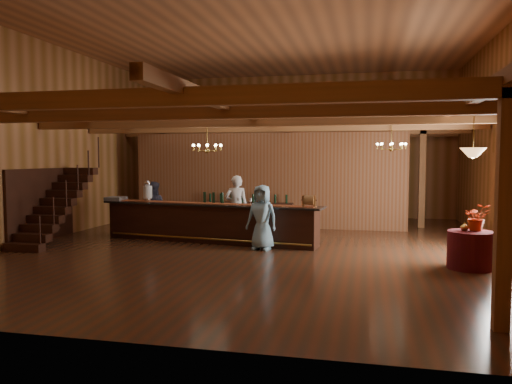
% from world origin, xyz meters
% --- Properties ---
extents(floor, '(14.00, 14.00, 0.00)m').
position_xyz_m(floor, '(0.00, 0.00, 0.00)').
color(floor, '#502715').
rests_on(floor, ground).
extents(ceiling, '(14.00, 14.00, 0.00)m').
position_xyz_m(ceiling, '(0.00, 0.00, 5.50)').
color(ceiling, '#AC6C40').
rests_on(ceiling, wall_back).
extents(wall_back, '(12.00, 0.10, 5.50)m').
position_xyz_m(wall_back, '(0.00, 7.00, 2.75)').
color(wall_back, '#996038').
rests_on(wall_back, floor).
extents(wall_front, '(12.00, 0.10, 5.50)m').
position_xyz_m(wall_front, '(0.00, -7.00, 2.75)').
color(wall_front, '#996038').
rests_on(wall_front, floor).
extents(wall_left, '(0.10, 14.00, 5.50)m').
position_xyz_m(wall_left, '(-6.00, 0.00, 2.75)').
color(wall_left, '#996038').
rests_on(wall_left, floor).
extents(wall_right, '(0.10, 14.00, 5.50)m').
position_xyz_m(wall_right, '(6.00, 0.00, 2.75)').
color(wall_right, '#996038').
rests_on(wall_right, floor).
extents(beam_grid, '(11.90, 13.90, 0.39)m').
position_xyz_m(beam_grid, '(0.00, 0.51, 3.24)').
color(beam_grid, '#A45E31').
rests_on(beam_grid, wall_left).
extents(support_posts, '(9.20, 10.20, 3.20)m').
position_xyz_m(support_posts, '(0.00, -0.50, 1.60)').
color(support_posts, '#A45E31').
rests_on(support_posts, floor).
extents(partition_wall, '(9.00, 0.18, 3.10)m').
position_xyz_m(partition_wall, '(-0.50, 3.50, 1.55)').
color(partition_wall, brown).
rests_on(partition_wall, floor).
extents(window_right_back, '(0.12, 1.05, 1.75)m').
position_xyz_m(window_right_back, '(5.95, 1.00, 1.55)').
color(window_right_back, white).
rests_on(window_right_back, wall_right).
extents(staircase, '(1.00, 2.80, 2.00)m').
position_xyz_m(staircase, '(-5.45, -0.74, 1.00)').
color(staircase, '#33170E').
rests_on(staircase, floor).
extents(backroom_boxes, '(4.10, 0.60, 1.10)m').
position_xyz_m(backroom_boxes, '(-0.29, 5.50, 0.53)').
color(backroom_boxes, '#33170E').
rests_on(backroom_boxes, floor).
extents(tasting_bar, '(6.36, 1.65, 1.06)m').
position_xyz_m(tasting_bar, '(-1.45, 0.32, 0.53)').
color(tasting_bar, '#33170E').
rests_on(tasting_bar, floor).
extents(beverage_dispenser, '(0.26, 0.26, 0.60)m').
position_xyz_m(beverage_dispenser, '(-3.39, 0.64, 1.34)').
color(beverage_dispenser, silver).
rests_on(beverage_dispenser, tasting_bar).
extents(glass_rack_tray, '(0.50, 0.50, 0.10)m').
position_xyz_m(glass_rack_tray, '(-4.41, 0.68, 1.10)').
color(glass_rack_tray, gray).
rests_on(glass_rack_tray, tasting_bar).
extents(raffle_drum, '(0.34, 0.24, 0.30)m').
position_xyz_m(raffle_drum, '(1.32, -0.11, 1.23)').
color(raffle_drum, brown).
rests_on(raffle_drum, tasting_bar).
extents(bar_bottle_0, '(0.07, 0.07, 0.30)m').
position_xyz_m(bar_bottle_0, '(-1.62, 0.47, 1.20)').
color(bar_bottle_0, black).
rests_on(bar_bottle_0, tasting_bar).
extents(bar_bottle_1, '(0.07, 0.07, 0.30)m').
position_xyz_m(bar_bottle_1, '(-1.35, 0.43, 1.20)').
color(bar_bottle_1, black).
rests_on(bar_bottle_1, tasting_bar).
extents(bar_bottle_2, '(0.07, 0.07, 0.30)m').
position_xyz_m(bar_bottle_2, '(-1.09, 0.39, 1.20)').
color(bar_bottle_2, black).
rests_on(bar_bottle_2, tasting_bar).
extents(bar_bottle_3, '(0.07, 0.07, 0.30)m').
position_xyz_m(bar_bottle_3, '(-1.09, 0.39, 1.20)').
color(bar_bottle_3, black).
rests_on(bar_bottle_3, tasting_bar).
extents(backbar_shelf, '(2.98, 0.65, 0.83)m').
position_xyz_m(backbar_shelf, '(-1.05, 3.17, 0.42)').
color(backbar_shelf, '#33170E').
rests_on(backbar_shelf, floor).
extents(round_table, '(0.90, 0.90, 0.78)m').
position_xyz_m(round_table, '(4.84, -1.66, 0.39)').
color(round_table, '#510B1A').
rests_on(round_table, floor).
extents(chandelier_left, '(0.80, 0.80, 0.79)m').
position_xyz_m(chandelier_left, '(-1.45, 0.19, 2.57)').
color(chandelier_left, '#B9953F').
rests_on(chandelier_left, beam_grid).
extents(chandelier_right, '(0.80, 0.80, 0.74)m').
position_xyz_m(chandelier_right, '(3.39, 1.86, 2.62)').
color(chandelier_right, '#B9953F').
rests_on(chandelier_right, beam_grid).
extents(pendant_lamp, '(0.52, 0.52, 0.90)m').
position_xyz_m(pendant_lamp, '(4.84, -1.66, 2.40)').
color(pendant_lamp, '#B9953F').
rests_on(pendant_lamp, beam_grid).
extents(bartender, '(0.73, 0.56, 1.79)m').
position_xyz_m(bartender, '(-0.91, 1.19, 0.90)').
color(bartender, silver).
rests_on(bartender, floor).
extents(staff_second, '(0.86, 0.72, 1.59)m').
position_xyz_m(staff_second, '(-3.48, 1.20, 0.79)').
color(staff_second, '#312F3E').
rests_on(staff_second, floor).
extents(guest, '(0.88, 0.66, 1.62)m').
position_xyz_m(guest, '(0.19, -0.49, 0.81)').
color(guest, '#8EC4E0').
rests_on(guest, floor).
extents(floor_plant, '(0.66, 0.55, 1.12)m').
position_xyz_m(floor_plant, '(2.72, 3.83, 0.56)').
color(floor_plant, '#264818').
rests_on(floor_plant, floor).
extents(table_flowers, '(0.54, 0.47, 0.57)m').
position_xyz_m(table_flowers, '(4.97, -1.56, 1.07)').
color(table_flowers, red).
rests_on(table_flowers, round_table).
extents(table_vase, '(0.19, 0.19, 0.28)m').
position_xyz_m(table_vase, '(4.73, -1.60, 0.92)').
color(table_vase, '#B9953F').
rests_on(table_vase, round_table).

